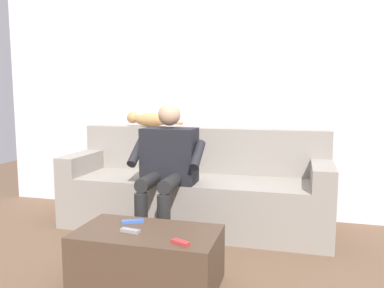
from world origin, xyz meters
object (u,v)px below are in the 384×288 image
(coffee_table, at_px, (148,258))
(remote_gray, at_px, (130,231))
(person_solo_seated, at_px, (167,162))
(remote_red, at_px, (180,242))
(cat_on_backrest, at_px, (148,119))
(couch, at_px, (195,192))
(remote_blue, at_px, (133,221))

(coffee_table, bearing_deg, remote_gray, 29.93)
(coffee_table, relative_size, person_solo_seated, 0.79)
(remote_gray, xyz_separation_m, remote_red, (-0.35, 0.10, -0.00))
(cat_on_backrest, relative_size, remote_red, 5.21)
(coffee_table, bearing_deg, couch, -90.00)
(person_solo_seated, distance_m, remote_red, 1.07)
(person_solo_seated, height_order, cat_on_backrest, person_solo_seated)
(remote_blue, relative_size, remote_gray, 1.16)
(couch, distance_m, cat_on_backrest, 0.87)
(person_solo_seated, height_order, remote_red, person_solo_seated)
(couch, xyz_separation_m, cat_on_backrest, (0.55, -0.24, 0.63))
(coffee_table, bearing_deg, remote_red, 149.88)
(couch, bearing_deg, coffee_table, 90.00)
(remote_gray, height_order, remote_red, same)
(coffee_table, xyz_separation_m, person_solo_seated, (0.14, -0.80, 0.46))
(remote_blue, relative_size, remote_red, 1.30)
(remote_gray, distance_m, remote_red, 0.36)
(couch, xyz_separation_m, remote_red, (-0.26, 1.32, 0.05))
(couch, relative_size, person_solo_seated, 2.10)
(coffee_table, height_order, cat_on_backrest, cat_on_backrest)
(cat_on_backrest, distance_m, remote_red, 1.86)
(coffee_table, height_order, remote_red, remote_red)
(couch, xyz_separation_m, remote_gray, (0.09, 1.22, 0.05))
(couch, bearing_deg, cat_on_backrest, -24.01)
(cat_on_backrest, height_order, remote_blue, cat_on_backrest)
(coffee_table, xyz_separation_m, remote_gray, (0.09, 0.05, 0.18))
(person_solo_seated, bearing_deg, coffee_table, 100.21)
(couch, height_order, remote_red, couch)
(couch, distance_m, person_solo_seated, 0.51)
(remote_gray, bearing_deg, couch, 94.46)
(couch, bearing_deg, remote_gray, 85.81)
(cat_on_backrest, bearing_deg, remote_red, 117.31)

